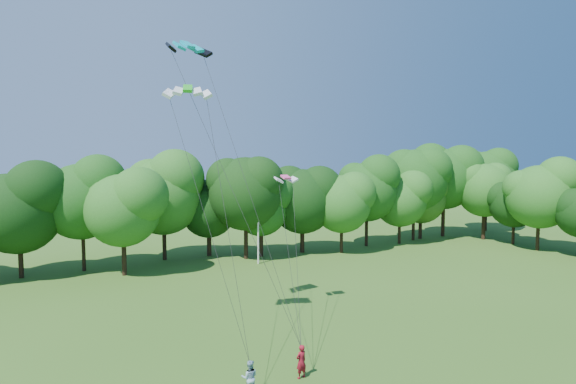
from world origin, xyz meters
name	(u,v)px	position (x,y,z in m)	size (l,w,h in m)	color
utility_pole	(258,226)	(6.27, 32.70, 4.16)	(1.62, 0.23, 8.08)	silver
kite_flyer_left	(301,361)	(-0.60, 7.68, 0.89)	(0.65, 0.43, 1.79)	maroon
kite_flyer_right	(250,377)	(-3.61, 7.24, 0.85)	(0.83, 0.64, 1.70)	#8BAAC0
kite_teal	(187,45)	(-4.45, 16.52, 18.79)	(3.01, 1.85, 0.72)	#05A0AE
kite_green	(188,89)	(-4.90, 14.51, 15.70)	(2.94, 1.82, 0.66)	green
kite_pink	(286,177)	(2.52, 16.74, 10.19)	(1.67, 0.81, 0.32)	#FE4693
tree_back_center	(246,186)	(5.83, 35.57, 8.37)	(9.22, 9.22, 13.41)	#301C12
tree_back_east	(421,191)	(32.81, 37.59, 6.83)	(7.52, 7.52, 10.94)	black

